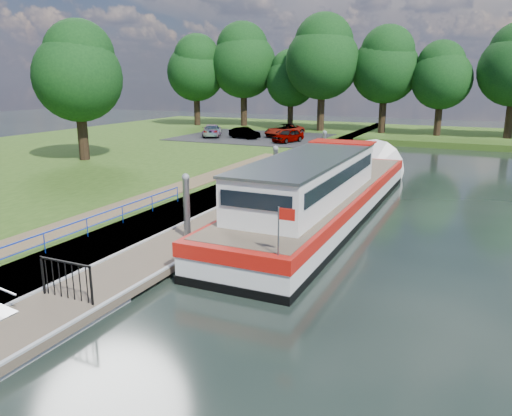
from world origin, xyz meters
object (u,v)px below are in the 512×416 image
at_px(car_d, 284,130).
at_px(pontoon, 239,215).
at_px(barge, 328,193).
at_px(car_a, 288,136).
at_px(car_c, 212,131).
at_px(car_b, 245,133).

bearing_deg(car_d, pontoon, -54.47).
xyz_separation_m(barge, car_d, (-11.68, 23.72, 0.37)).
relative_size(barge, car_d, 4.70).
bearing_deg(pontoon, car_d, 107.11).
xyz_separation_m(pontoon, barge, (3.60, 2.55, 0.90)).
bearing_deg(car_a, car_c, -171.46).
distance_m(car_a, car_b, 4.99).
distance_m(pontoon, car_c, 27.62).
bearing_deg(car_a, pontoon, -58.86).
bearing_deg(car_b, car_d, -26.33).
height_order(pontoon, car_a, car_a).
bearing_deg(pontoon, car_a, 105.38).
relative_size(barge, car_a, 6.05).
xyz_separation_m(pontoon, car_a, (-6.13, 22.28, 1.25)).
distance_m(car_b, car_d, 4.21).
relative_size(pontoon, car_b, 9.15).
xyz_separation_m(pontoon, car_c, (-14.68, 23.36, 1.26)).
xyz_separation_m(car_a, car_d, (-1.96, 3.99, 0.03)).
xyz_separation_m(car_c, car_d, (6.60, 2.90, 0.02)).
height_order(barge, car_a, barge).
height_order(car_a, car_c, car_c).
bearing_deg(car_c, barge, 107.12).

